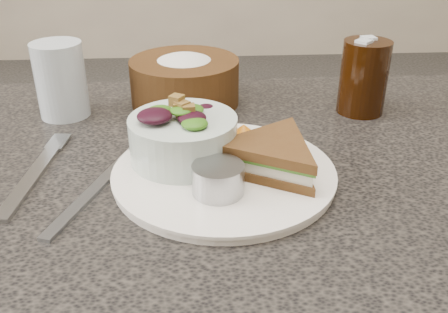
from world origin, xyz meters
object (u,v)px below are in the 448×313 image
water_glass (61,80)px  bread_basket (185,74)px  sandwich (271,156)px  dinner_plate (224,174)px  cola_glass (364,74)px  dressing_ramekin (218,179)px  salad_bowl (183,131)px

water_glass → bread_basket: bearing=11.8°
sandwich → dinner_plate: bearing=-157.9°
bread_basket → cola_glass: 0.29m
dressing_ramekin → cola_glass: bearing=46.2°
dressing_ramekin → water_glass: size_ratio=0.51×
dressing_ramekin → bread_basket: bearing=97.3°
cola_glass → salad_bowl: bearing=-149.3°
dinner_plate → sandwich: (0.06, -0.01, 0.03)m
salad_bowl → cola_glass: cola_glass is taller
dinner_plate → sandwich: bearing=-6.5°
bread_basket → cola_glass: size_ratio=1.40×
salad_bowl → water_glass: bearing=136.3°
sandwich → bread_basket: bread_basket is taller
salad_bowl → dressing_ramekin: salad_bowl is taller
dressing_ramekin → sandwich: bearing=34.7°
dinner_plate → water_glass: (-0.24, 0.21, 0.05)m
dressing_ramekin → bread_basket: (-0.04, 0.30, 0.02)m
dinner_plate → salad_bowl: bearing=147.2°
dinner_plate → sandwich: size_ratio=1.76×
sandwich → dressing_ramekin: bearing=-116.8°
sandwich → dressing_ramekin: (-0.07, -0.05, -0.00)m
sandwich → salad_bowl: bearing=-171.2°
water_glass → dressing_ramekin: bearing=-49.3°
salad_bowl → cola_glass: (0.28, 0.17, 0.01)m
cola_glass → water_glass: cola_glass is taller
salad_bowl → water_glass: size_ratio=1.17×
dinner_plate → bread_basket: bread_basket is taller
dinner_plate → cola_glass: size_ratio=2.13×
bread_basket → dressing_ramekin: bearing=-82.7°
sandwich → water_glass: (-0.30, 0.22, 0.03)m
sandwich → cola_glass: (0.17, 0.20, 0.03)m
dinner_plate → water_glass: bearing=138.3°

